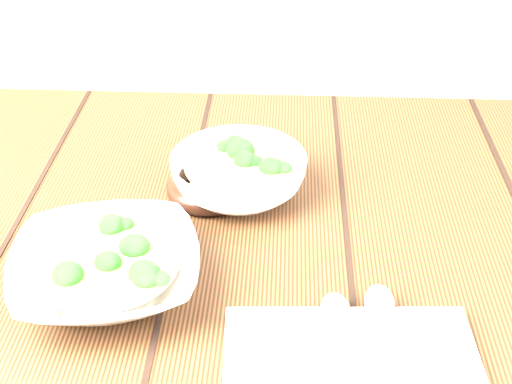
% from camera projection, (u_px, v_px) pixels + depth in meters
% --- Properties ---
extents(table, '(1.20, 0.80, 0.75)m').
position_uv_depth(table, '(198.00, 320.00, 0.90)').
color(table, black).
rests_on(table, ground).
extents(soup_bowl_front, '(0.23, 0.23, 0.06)m').
position_uv_depth(soup_bowl_front, '(106.00, 270.00, 0.75)').
color(soup_bowl_front, silver).
rests_on(soup_bowl_front, table).
extents(soup_bowl_back, '(0.17, 0.17, 0.06)m').
position_uv_depth(soup_bowl_back, '(239.00, 174.00, 0.90)').
color(soup_bowl_back, silver).
rests_on(soup_bowl_back, table).
extents(trivet, '(0.12, 0.12, 0.03)m').
position_uv_depth(trivet, '(209.00, 188.00, 0.91)').
color(trivet, black).
rests_on(trivet, table).
extents(spoon_left, '(0.03, 0.20, 0.01)m').
position_uv_depth(spoon_left, '(337.00, 340.00, 0.68)').
color(spoon_left, '#A09A8D').
rests_on(spoon_left, napkin).
extents(spoon_right, '(0.04, 0.20, 0.01)m').
position_uv_depth(spoon_right, '(381.00, 330.00, 0.69)').
color(spoon_right, '#A09A8D').
rests_on(spoon_right, napkin).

